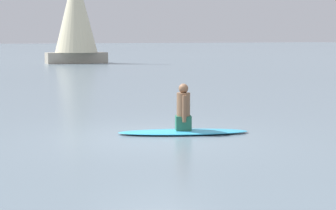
# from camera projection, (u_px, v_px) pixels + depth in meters

# --- Properties ---
(ground_plane) EXTENTS (400.00, 400.00, 0.00)m
(ground_plane) POSITION_uv_depth(u_px,v_px,m) (152.00, 137.00, 12.50)
(ground_plane) COLOR slate
(surfboard) EXTENTS (1.95, 2.98, 0.09)m
(surfboard) POSITION_uv_depth(u_px,v_px,m) (183.00, 132.00, 12.94)
(surfboard) COLOR #339EC6
(surfboard) RESTS_ON ground
(person_paddler) EXTENTS (0.45, 0.43, 1.05)m
(person_paddler) POSITION_uv_depth(u_px,v_px,m) (183.00, 109.00, 12.88)
(person_paddler) COLOR #26664C
(person_paddler) RESTS_ON surfboard
(sailboat_near_left) EXTENTS (4.01, 5.24, 8.91)m
(sailboat_near_left) POSITION_uv_depth(u_px,v_px,m) (76.00, 14.00, 48.12)
(sailboat_near_left) COLOR #B2A893
(sailboat_near_left) RESTS_ON ground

